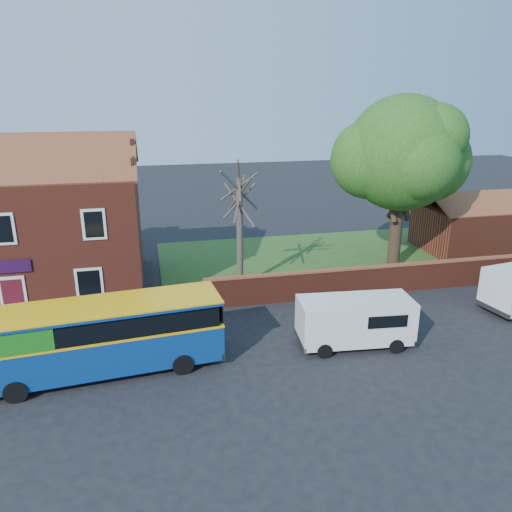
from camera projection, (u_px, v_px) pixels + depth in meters
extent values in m
plane|color=black|center=(173.00, 389.00, 18.60)|extent=(120.00, 120.00, 0.00)
cube|color=gray|center=(9.00, 336.00, 22.49)|extent=(18.00, 3.50, 0.12)
cube|color=#426B28|center=(358.00, 257.00, 33.30)|extent=(26.00, 12.00, 0.04)
cube|color=maroon|center=(25.00, 234.00, 26.81)|extent=(12.00, 8.00, 6.50)
cube|color=brown|center=(3.00, 159.00, 23.61)|extent=(12.30, 4.08, 2.16)
cube|color=brown|center=(22.00, 150.00, 27.32)|extent=(12.30, 4.08, 2.16)
cube|color=black|center=(2.00, 229.00, 22.65)|extent=(1.10, 0.06, 1.50)
cube|color=#4C0F19|center=(14.00, 300.00, 23.73)|extent=(0.95, 0.04, 2.10)
cube|color=silver|center=(14.00, 299.00, 23.74)|extent=(1.20, 0.06, 2.30)
cube|color=#290B32|center=(8.00, 267.00, 23.19)|extent=(2.00, 0.06, 0.60)
cube|color=maroon|center=(402.00, 278.00, 27.51)|extent=(22.00, 0.30, 1.50)
cube|color=brown|center=(404.00, 264.00, 27.26)|extent=(22.00, 0.38, 0.10)
cube|color=maroon|center=(480.00, 228.00, 34.67)|extent=(8.00, 5.00, 3.00)
cube|color=brown|center=(496.00, 203.00, 32.87)|extent=(8.20, 2.56, 1.24)
cube|color=brown|center=(473.00, 195.00, 35.18)|extent=(8.20, 2.56, 1.24)
cube|color=navy|center=(101.00, 348.00, 19.40)|extent=(9.55, 3.28, 1.49)
cube|color=#F9B10D|center=(99.00, 331.00, 19.16)|extent=(9.57, 3.30, 0.10)
cube|color=black|center=(98.00, 320.00, 19.02)|extent=(9.18, 3.26, 0.74)
cube|color=#1F7D1B|center=(9.00, 332.00, 18.11)|extent=(3.41, 2.69, 0.79)
cube|color=navy|center=(96.00, 308.00, 18.87)|extent=(9.55, 3.28, 0.14)
cube|color=#F9B10D|center=(96.00, 306.00, 18.84)|extent=(9.59, 3.32, 0.06)
cylinder|color=black|center=(16.00, 391.00, 17.73)|extent=(0.87, 0.36, 0.84)
cylinder|color=black|center=(22.00, 361.00, 19.70)|extent=(0.87, 0.36, 0.84)
cylinder|color=black|center=(183.00, 364.00, 19.51)|extent=(0.87, 0.36, 0.84)
cylinder|color=black|center=(174.00, 339.00, 21.48)|extent=(0.87, 0.36, 0.84)
cube|color=white|center=(355.00, 319.00, 21.47)|extent=(5.01, 2.35, 1.85)
cube|color=black|center=(404.00, 310.00, 21.66)|extent=(0.22, 1.65, 0.73)
cube|color=black|center=(406.00, 333.00, 22.03)|extent=(0.26, 1.95, 0.23)
cylinder|color=black|center=(324.00, 351.00, 20.70)|extent=(0.66, 0.27, 0.64)
cylinder|color=black|center=(314.00, 331.00, 22.42)|extent=(0.66, 0.27, 0.64)
cylinder|color=black|center=(396.00, 346.00, 21.09)|extent=(0.66, 0.27, 0.64)
cylinder|color=black|center=(380.00, 327.00, 22.81)|extent=(0.66, 0.27, 0.64)
cylinder|color=black|center=(491.00, 300.00, 25.63)|extent=(0.71, 0.33, 0.68)
cylinder|color=black|center=(396.00, 234.00, 30.86)|extent=(0.76, 0.76, 4.34)
sphere|color=#4B7D27|center=(403.00, 153.00, 29.31)|extent=(6.80, 6.80, 6.80)
sphere|color=#4B7D27|center=(429.00, 161.00, 30.25)|extent=(4.91, 4.91, 4.91)
sphere|color=#4B7D27|center=(370.00, 159.00, 29.59)|extent=(4.72, 4.72, 4.72)
cylinder|color=#4C4238|center=(240.00, 235.00, 27.27)|extent=(0.35, 0.35, 6.19)
cylinder|color=#4C4238|center=(239.00, 195.00, 26.58)|extent=(0.36, 3.02, 2.43)
cylinder|color=#4C4238|center=(239.00, 199.00, 26.65)|extent=(1.58, 2.23, 2.23)
cylinder|color=#4C4238|center=(239.00, 191.00, 26.51)|extent=(2.54, 1.16, 2.47)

